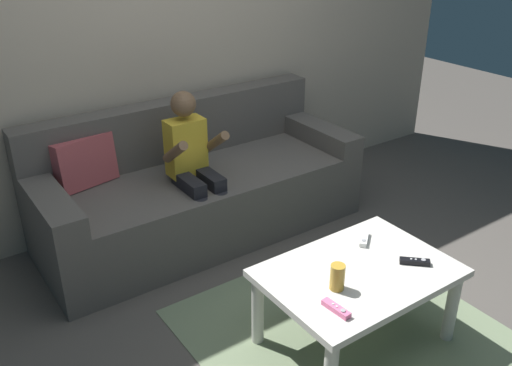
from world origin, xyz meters
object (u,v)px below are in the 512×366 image
(game_remote_pink_center, at_px, (336,309))
(game_remote_black_near_edge, at_px, (415,262))
(game_remote_white_far_corner, at_px, (364,239))
(soda_can, at_px, (337,277))
(couch, at_px, (197,189))
(coffee_table, at_px, (358,281))
(person_seated_on_couch, at_px, (194,164))

(game_remote_pink_center, bearing_deg, game_remote_black_near_edge, 4.80)
(game_remote_white_far_corner, height_order, soda_can, soda_can)
(couch, bearing_deg, coffee_table, -86.17)
(person_seated_on_couch, height_order, soda_can, person_seated_on_couch)
(game_remote_black_near_edge, bearing_deg, coffee_table, 155.67)
(person_seated_on_couch, height_order, coffee_table, person_seated_on_couch)
(game_remote_white_far_corner, xyz_separation_m, soda_can, (-0.38, -0.22, 0.05))
(couch, relative_size, game_remote_pink_center, 14.53)
(game_remote_black_near_edge, relative_size, game_remote_pink_center, 0.89)
(couch, bearing_deg, game_remote_black_near_edge, -77.00)
(coffee_table, bearing_deg, game_remote_pink_center, -150.98)
(game_remote_black_near_edge, bearing_deg, game_remote_white_far_corner, 99.94)
(person_seated_on_couch, relative_size, game_remote_black_near_edge, 7.86)
(game_remote_pink_center, xyz_separation_m, soda_can, (0.11, 0.11, 0.05))
(coffee_table, relative_size, game_remote_white_far_corner, 6.74)
(coffee_table, height_order, game_remote_pink_center, game_remote_pink_center)
(couch, distance_m, soda_can, 1.44)
(game_remote_black_near_edge, height_order, game_remote_white_far_corner, same)
(couch, height_order, coffee_table, couch)
(game_remote_pink_center, relative_size, game_remote_white_far_corner, 1.08)
(couch, height_order, person_seated_on_couch, person_seated_on_couch)
(game_remote_white_far_corner, bearing_deg, game_remote_black_near_edge, -80.06)
(game_remote_white_far_corner, relative_size, soda_can, 1.08)
(coffee_table, bearing_deg, soda_can, -165.91)
(couch, bearing_deg, game_remote_pink_center, -97.23)
(person_seated_on_couch, bearing_deg, soda_can, -89.21)
(game_remote_white_far_corner, bearing_deg, person_seated_on_couch, 111.22)
(coffee_table, relative_size, game_remote_black_near_edge, 7.02)
(person_seated_on_couch, relative_size, game_remote_white_far_corner, 7.55)
(game_remote_white_far_corner, bearing_deg, soda_can, -150.65)
(person_seated_on_couch, distance_m, game_remote_pink_center, 1.37)
(person_seated_on_couch, distance_m, game_remote_black_near_edge, 1.40)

